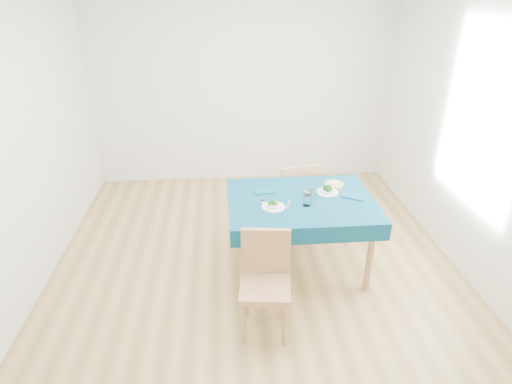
{
  "coord_description": "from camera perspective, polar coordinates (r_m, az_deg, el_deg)",
  "views": [
    {
      "loc": [
        -0.29,
        -3.48,
        2.56
      ],
      "look_at": [
        0.0,
        0.0,
        0.85
      ],
      "focal_mm": 30.0,
      "sensor_mm": 36.0,
      "label": 1
    }
  ],
  "objects": [
    {
      "name": "tumbler_center",
      "position": [
        3.99,
        7.45,
        -0.31
      ],
      "size": [
        0.06,
        0.06,
        0.08
      ],
      "primitive_type": "cylinder",
      "color": "white",
      "rests_on": "table"
    },
    {
      "name": "room_shell",
      "position": [
        3.69,
        0.0,
        6.95
      ],
      "size": [
        4.02,
        4.52,
        2.73
      ],
      "color": "olive",
      "rests_on": "ground"
    },
    {
      "name": "tumbler_side",
      "position": [
        3.86,
        6.85,
        -1.08
      ],
      "size": [
        0.08,
        0.08,
        0.1
      ],
      "primitive_type": "cylinder",
      "color": "white",
      "rests_on": "table"
    },
    {
      "name": "bowl_far",
      "position": [
        4.12,
        9.52,
        0.29
      ],
      "size": [
        0.21,
        0.21,
        0.06
      ],
      "primitive_type": null,
      "color": "white",
      "rests_on": "table"
    },
    {
      "name": "knife_far",
      "position": [
        4.13,
        11.38,
        -0.24
      ],
      "size": [
        0.03,
        0.21,
        0.0
      ],
      "primitive_type": "cube",
      "rotation": [
        0.0,
        0.0,
        -0.05
      ],
      "color": "silver",
      "rests_on": "table"
    },
    {
      "name": "napkin_near",
      "position": [
        4.1,
        1.07,
        0.14
      ],
      "size": [
        0.21,
        0.16,
        0.01
      ],
      "primitive_type": "cube",
      "rotation": [
        0.0,
        0.0,
        0.21
      ],
      "color": "navy",
      "rests_on": "table"
    },
    {
      "name": "table",
      "position": [
        4.16,
        5.81,
        -5.63
      ],
      "size": [
        1.35,
        1.02,
        0.76
      ],
      "primitive_type": "cube",
      "color": "#073952",
      "rests_on": "ground"
    },
    {
      "name": "chair_far",
      "position": [
        4.75,
        5.02,
        0.95
      ],
      "size": [
        0.53,
        0.56,
        1.1
      ],
      "primitive_type": "cube",
      "rotation": [
        0.0,
        0.0,
        3.34
      ],
      "color": "#986E47",
      "rests_on": "ground"
    },
    {
      "name": "knife_near",
      "position": [
        3.87,
        4.33,
        -1.69
      ],
      "size": [
        0.08,
        0.21,
        0.0
      ],
      "primitive_type": "cube",
      "rotation": [
        0.0,
        0.0,
        -0.31
      ],
      "color": "silver",
      "rests_on": "table"
    },
    {
      "name": "fork_near",
      "position": [
        3.86,
        0.91,
        -1.7
      ],
      "size": [
        0.04,
        0.2,
        0.0
      ],
      "primitive_type": "cube",
      "rotation": [
        0.0,
        0.0,
        -0.05
      ],
      "color": "silver",
      "rests_on": "table"
    },
    {
      "name": "fork_far",
      "position": [
        4.13,
        6.67,
        0.08
      ],
      "size": [
        0.08,
        0.16,
        0.0
      ],
      "primitive_type": "cube",
      "rotation": [
        0.0,
        0.0,
        0.34
      ],
      "color": "silver",
      "rests_on": "table"
    },
    {
      "name": "napkin_far",
      "position": [
        4.11,
        12.96,
        -0.48
      ],
      "size": [
        0.27,
        0.25,
        0.01
      ],
      "primitive_type": "cube",
      "rotation": [
        0.0,
        0.0,
        -0.56
      ],
      "color": "navy",
      "rests_on": "table"
    },
    {
      "name": "side_plate",
      "position": [
        4.32,
        10.38,
        1.06
      ],
      "size": [
        0.19,
        0.19,
        0.01
      ],
      "primitive_type": "cylinder",
      "color": "#A8D568",
      "rests_on": "table"
    },
    {
      "name": "chair_near",
      "position": [
        3.37,
        1.23,
        -11.79
      ],
      "size": [
        0.44,
        0.47,
        0.98
      ],
      "primitive_type": "cube",
      "rotation": [
        0.0,
        0.0,
        -0.12
      ],
      "color": "#986E47",
      "rests_on": "ground"
    },
    {
      "name": "bowl_near",
      "position": [
        3.8,
        2.36,
        -1.68
      ],
      "size": [
        0.21,
        0.21,
        0.06
      ],
      "primitive_type": null,
      "color": "white",
      "rests_on": "table"
    },
    {
      "name": "bread_slice",
      "position": [
        4.31,
        10.4,
        1.2
      ],
      "size": [
        0.11,
        0.11,
        0.01
      ],
      "primitive_type": "cube",
      "rotation": [
        0.0,
        0.0,
        -0.22
      ],
      "color": "beige",
      "rests_on": "side_plate"
    }
  ]
}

